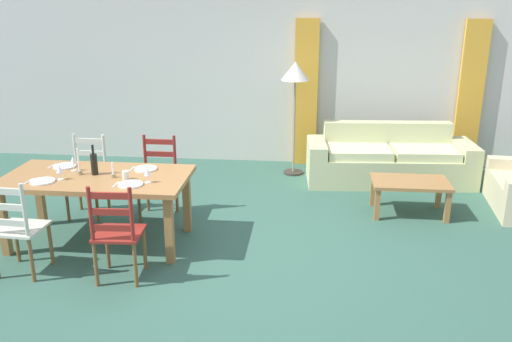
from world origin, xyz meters
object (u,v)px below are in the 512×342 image
Objects in this scene: wine_glass_near_left at (59,169)px; couch at (389,161)px; dining_table at (97,184)px; coffee_cup_primary at (126,175)px; dining_chair_near_left at (17,228)px; dining_chair_far_right at (158,177)px; standing_lamp at (295,78)px; dining_chair_far_left at (88,176)px; wine_glass_far_left at (73,161)px; wine_bottle at (94,164)px; coffee_table at (410,186)px; dining_chair_near_right at (117,233)px; wine_glass_near_right at (147,172)px.

wine_glass_near_left is 0.07× the size of couch.
dining_table is 11.80× the size of wine_glass_near_left.
dining_chair_near_left is at bearing -141.44° from coffee_cup_primary.
dining_chair_near_left is at bearing -120.61° from dining_chair_far_right.
dining_chair_far_right is 0.59× the size of standing_lamp.
dining_chair_near_left reaches higher than coffee_cup_primary.
coffee_cup_primary is at bearing -94.91° from dining_chair_far_right.
dining_chair_far_left is 0.73m from wine_glass_far_left.
coffee_cup_primary is at bearing 6.41° from wine_glass_near_left.
dining_chair_far_left is at bearing 119.38° from wine_bottle.
couch is at bearing 28.55° from dining_chair_far_right.
dining_table is at bearing -127.56° from standing_lamp.
dining_chair_near_right is at bearing -146.92° from coffee_table.
dining_chair_near_left is 1.00× the size of dining_chair_far_right.
dining_table is at bearing -144.49° from couch.
wine_glass_near_left is at bearing -173.59° from coffee_cup_primary.
wine_glass_near_left is (-0.78, 0.61, 0.38)m from dining_chair_near_right.
coffee_cup_primary is (-0.25, 0.07, -0.07)m from wine_glass_near_right.
dining_table is at bearing 165.37° from wine_glass_near_right.
coffee_cup_primary is 3.13m from standing_lamp.
couch is (3.59, 2.22, -0.57)m from wine_glass_far_left.
coffee_table is (3.41, 1.10, -0.51)m from wine_bottle.
dining_chair_near_right reaches higher than wine_glass_far_left.
wine_glass_near_right is at bearing -16.26° from coffee_cup_primary.
dining_chair_near_right is at bearing -79.46° from coffee_cup_primary.
coffee_table is (3.70, 1.29, -0.51)m from wine_glass_near_left.
wine_bottle reaches higher than dining_chair_near_left.
dining_chair_near_left is 5.96× the size of wine_glass_far_left.
dining_chair_near_left reaches higher than wine_glass_near_right.
dining_chair_near_left reaches higher than dining_table.
dining_chair_near_right is 3.73m from standing_lamp.
wine_bottle reaches higher than dining_chair_far_right.
standing_lamp is (1.61, 2.62, 0.62)m from coffee_cup_primary.
wine_glass_far_left is (0.19, 0.88, 0.38)m from dining_chair_near_left.
coffee_table is at bearing 5.95° from dining_chair_far_left.
dining_chair_near_right reaches higher than wine_glass_near_right.
wine_bottle is at bearing 34.37° from wine_glass_near_left.
wine_glass_near_left and wine_glass_near_right have the same top height.
dining_chair_far_right is (0.42, 0.79, -0.19)m from dining_table.
wine_glass_near_right reaches higher than dining_table.
coffee_table is (2.92, 1.90, -0.12)m from dining_chair_near_right.
wine_glass_near_left reaches higher than couch.
dining_chair_near_right is at bearing -37.83° from wine_glass_near_left.
wine_glass_near_right reaches higher than coffee_cup_primary.
wine_bottle is (-0.44, -0.75, 0.39)m from dining_chair_far_right.
wine_bottle reaches higher than dining_chair_near_right.
wine_glass_far_left is 0.10× the size of standing_lamp.
dining_table is at bearing 26.88° from wine_glass_near_left.
dining_chair_near_left is at bearing -102.43° from wine_glass_far_left.
dining_chair_near_right reaches higher than dining_table.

